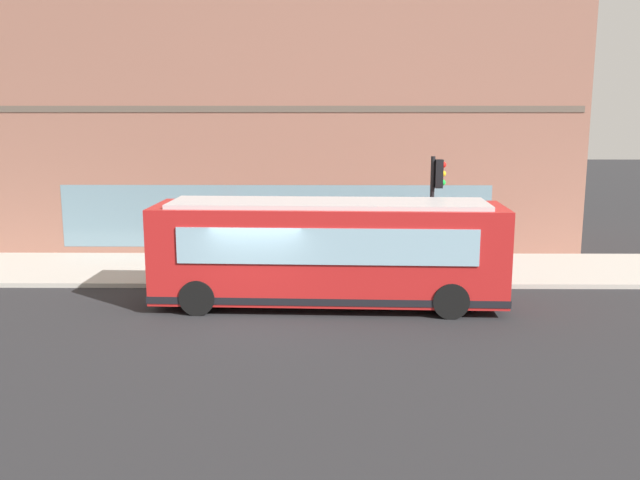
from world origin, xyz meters
The scene contains 9 objects.
ground centered at (0.00, 0.00, 0.00)m, with size 120.00×120.00×0.00m, color #262628.
sidewalk_curb centered at (4.99, 0.00, 0.07)m, with size 4.78×40.00×0.15m, color #B2ADA3.
building_corner centered at (11.09, 0.00, 5.12)m, with size 7.46×23.55×10.27m.
city_bus_nearside centered at (0.72, -1.97, 1.55)m, with size 2.92×10.13×3.07m.
traffic_light_near_corner centered at (3.03, -5.42, 2.96)m, with size 0.32×0.49×4.04m.
fire_hydrant centered at (5.39, -0.78, 0.51)m, with size 0.35×0.35×0.74m.
pedestrian_near_building_entrance centered at (4.90, 0.43, 1.03)m, with size 0.32×0.32×1.55m.
pedestrian_by_light_pole centered at (5.86, -5.20, 1.18)m, with size 0.32×0.32×1.78m.
pedestrian_near_hydrant centered at (6.29, -8.37, 1.14)m, with size 0.32×0.32×1.71m.
Camera 1 is at (-18.83, -1.93, 5.66)m, focal length 38.81 mm.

